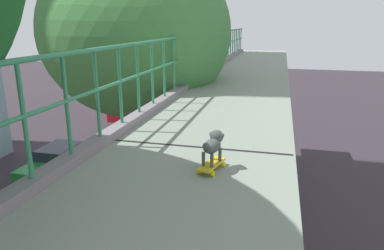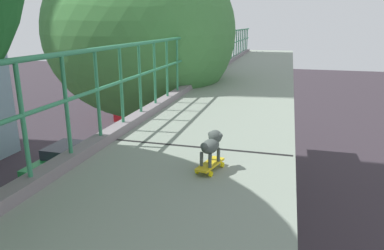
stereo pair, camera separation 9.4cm
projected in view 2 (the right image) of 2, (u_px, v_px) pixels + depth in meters
The scene contains 9 objects.
overpass_deck at pixel (150, 231), 3.15m from camera, with size 2.49×37.34×0.52m.
green_railing at pixel (29, 162), 3.30m from camera, with size 0.20×35.47×1.24m.
car_grey_fifth at pixel (87, 207), 13.77m from camera, with size 1.76×3.95×1.31m.
car_green_sixth at pixel (63, 160), 18.30m from camera, with size 1.90×4.28×1.40m.
car_blue_seventh at pixel (150, 144), 20.63m from camera, with size 1.97×4.38×1.50m.
city_bus at pixel (157, 89), 31.70m from camera, with size 2.66×11.98×3.13m.
roadside_tree_mid at pixel (141, 35), 9.71m from camera, with size 5.17×5.17×9.57m.
toy_skateboard at pixel (210, 165), 3.78m from camera, with size 0.26×0.46×0.08m.
small_dog at pixel (212, 144), 3.74m from camera, with size 0.22×0.39×0.34m.
Camera 2 is at (2.03, -2.57, 7.52)m, focal length 33.11 mm.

